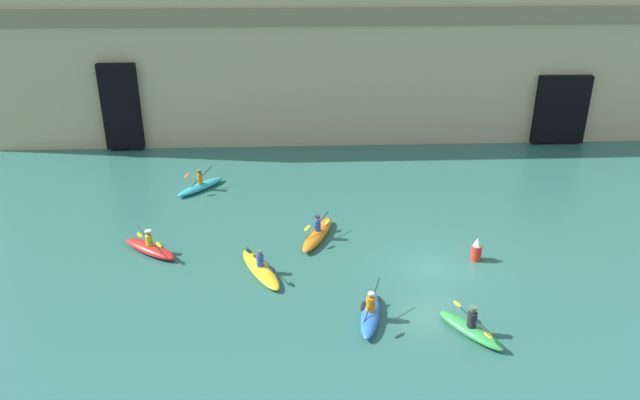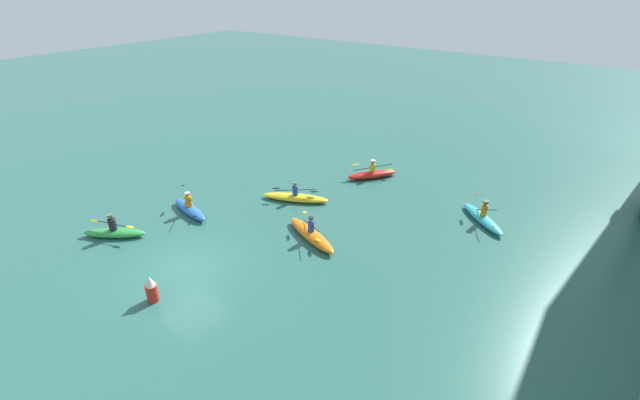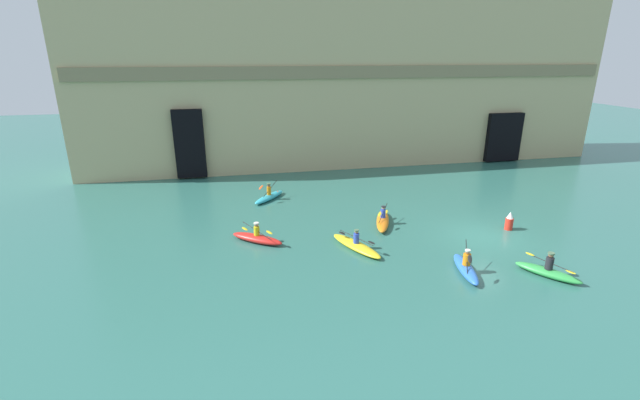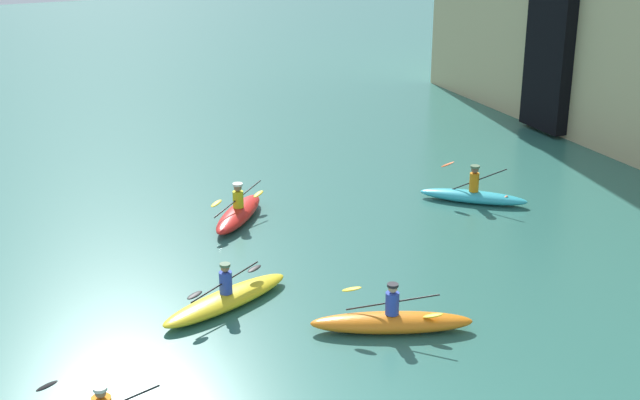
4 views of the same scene
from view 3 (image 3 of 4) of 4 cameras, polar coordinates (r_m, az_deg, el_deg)
name	(u,v)px [view 3 (image 3 of 4)]	position (r m, az deg, el deg)	size (l,w,h in m)	color
ground_plane	(482,236)	(25.23, 20.83, -4.57)	(120.00, 120.00, 0.00)	#2D665B
cliff_bluff	(351,67)	(39.30, 4.10, 17.29)	(45.65, 6.61, 16.90)	tan
kayak_orange	(383,220)	(25.45, 8.36, -2.69)	(1.93, 3.53, 1.13)	orange
kayak_green	(548,271)	(22.05, 28.10, -8.38)	(2.18, 2.72, 1.17)	green
kayak_cyan	(269,196)	(29.60, -6.80, 0.48)	(2.57, 2.87, 1.22)	#33B2C6
kayak_red	(257,238)	(23.07, -8.39, -5.02)	(2.87, 2.44, 1.12)	red
kayak_yellow	(356,245)	(22.16, 4.83, -6.03)	(2.19, 3.59, 1.06)	yellow
kayak_blue	(466,268)	(20.88, 18.86, -8.54)	(1.24, 3.02, 1.28)	blue
marker_buoy	(509,221)	(26.60, 23.93, -2.61)	(0.44, 0.44, 1.08)	red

